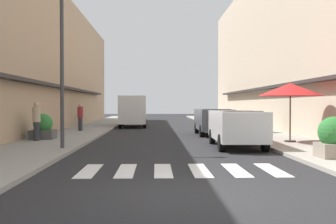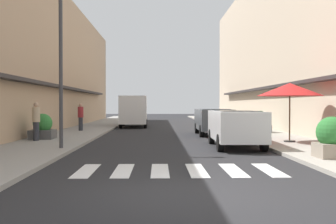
{
  "view_description": "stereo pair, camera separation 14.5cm",
  "coord_description": "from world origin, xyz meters",
  "px_view_note": "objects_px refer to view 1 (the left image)",
  "views": [
    {
      "loc": [
        -0.66,
        -7.61,
        1.71
      ],
      "look_at": [
        0.01,
        14.42,
        1.31
      ],
      "focal_mm": 42.86,
      "sensor_mm": 36.0,
      "label": 1
    },
    {
      "loc": [
        -0.51,
        -7.62,
        1.71
      ],
      "look_at": [
        0.01,
        14.42,
        1.31
      ],
      "focal_mm": 42.86,
      "sensor_mm": 36.0,
      "label": 2
    }
  ],
  "objects_px": {
    "planter_far": "(260,122)",
    "street_lamp": "(67,49)",
    "pedestrian_walking_near": "(36,120)",
    "parked_car_mid": "(213,119)",
    "delivery_van": "(133,109)",
    "cafe_umbrella": "(290,90)",
    "planter_corner": "(334,138)",
    "parked_car_near": "(237,124)",
    "planter_midblock": "(43,128)",
    "pedestrian_walking_far": "(80,116)"
  },
  "relations": [
    {
      "from": "planter_far",
      "to": "street_lamp",
      "type": "bearing_deg",
      "value": -138.59
    },
    {
      "from": "pedestrian_walking_near",
      "to": "parked_car_mid",
      "type": "bearing_deg",
      "value": 21.82
    },
    {
      "from": "delivery_van",
      "to": "cafe_umbrella",
      "type": "bearing_deg",
      "value": -61.56
    },
    {
      "from": "cafe_umbrella",
      "to": "planter_far",
      "type": "bearing_deg",
      "value": 87.45
    },
    {
      "from": "delivery_van",
      "to": "planter_corner",
      "type": "xyz_separation_m",
      "value": [
        7.09,
        -18.92,
        -0.69
      ]
    },
    {
      "from": "cafe_umbrella",
      "to": "delivery_van",
      "type": "bearing_deg",
      "value": 118.44
    },
    {
      "from": "parked_car_near",
      "to": "planter_midblock",
      "type": "bearing_deg",
      "value": 161.18
    },
    {
      "from": "pedestrian_walking_near",
      "to": "pedestrian_walking_far",
      "type": "bearing_deg",
      "value": 78.22
    },
    {
      "from": "delivery_van",
      "to": "planter_far",
      "type": "bearing_deg",
      "value": -45.28
    },
    {
      "from": "parked_car_mid",
      "to": "planter_midblock",
      "type": "height_order",
      "value": "parked_car_mid"
    },
    {
      "from": "delivery_van",
      "to": "pedestrian_walking_near",
      "type": "xyz_separation_m",
      "value": [
        -3.5,
        -12.99,
        -0.39
      ]
    },
    {
      "from": "pedestrian_walking_far",
      "to": "cafe_umbrella",
      "type": "bearing_deg",
      "value": 147.32
    },
    {
      "from": "street_lamp",
      "to": "planter_corner",
      "type": "relative_size",
      "value": 4.84
    },
    {
      "from": "pedestrian_walking_far",
      "to": "delivery_van",
      "type": "bearing_deg",
      "value": -111.21
    },
    {
      "from": "street_lamp",
      "to": "planter_midblock",
      "type": "xyz_separation_m",
      "value": [
        -2.0,
        3.99,
        -3.09
      ]
    },
    {
      "from": "street_lamp",
      "to": "planter_far",
      "type": "height_order",
      "value": "street_lamp"
    },
    {
      "from": "parked_car_near",
      "to": "planter_midblock",
      "type": "distance_m",
      "value": 8.95
    },
    {
      "from": "cafe_umbrella",
      "to": "planter_corner",
      "type": "relative_size",
      "value": 2.24
    },
    {
      "from": "street_lamp",
      "to": "planter_far",
      "type": "xyz_separation_m",
      "value": [
        9.26,
        8.17,
        -3.04
      ]
    },
    {
      "from": "street_lamp",
      "to": "parked_car_near",
      "type": "bearing_deg",
      "value": 9.67
    },
    {
      "from": "street_lamp",
      "to": "planter_corner",
      "type": "xyz_separation_m",
      "value": [
        8.59,
        -2.93,
        -3.01
      ]
    },
    {
      "from": "parked_car_near",
      "to": "pedestrian_walking_far",
      "type": "height_order",
      "value": "pedestrian_walking_far"
    },
    {
      "from": "delivery_van",
      "to": "pedestrian_walking_far",
      "type": "height_order",
      "value": "delivery_van"
    },
    {
      "from": "delivery_van",
      "to": "planter_midblock",
      "type": "relative_size",
      "value": 4.64
    },
    {
      "from": "parked_car_mid",
      "to": "cafe_umbrella",
      "type": "bearing_deg",
      "value": -64.99
    },
    {
      "from": "delivery_van",
      "to": "street_lamp",
      "type": "bearing_deg",
      "value": -95.38
    },
    {
      "from": "parked_car_near",
      "to": "planter_far",
      "type": "distance_m",
      "value": 7.6
    },
    {
      "from": "planter_corner",
      "to": "pedestrian_walking_far",
      "type": "xyz_separation_m",
      "value": [
        -9.96,
        12.78,
        0.29
      ]
    },
    {
      "from": "planter_corner",
      "to": "pedestrian_walking_far",
      "type": "height_order",
      "value": "pedestrian_walking_far"
    },
    {
      "from": "cafe_umbrella",
      "to": "planter_midblock",
      "type": "height_order",
      "value": "cafe_umbrella"
    },
    {
      "from": "planter_midblock",
      "to": "pedestrian_walking_far",
      "type": "distance_m",
      "value": 5.91
    },
    {
      "from": "parked_car_near",
      "to": "planter_far",
      "type": "height_order",
      "value": "parked_car_near"
    },
    {
      "from": "parked_car_near",
      "to": "pedestrian_walking_far",
      "type": "distance_m",
      "value": 11.75
    },
    {
      "from": "pedestrian_walking_near",
      "to": "parked_car_near",
      "type": "bearing_deg",
      "value": -19.19
    },
    {
      "from": "parked_car_near",
      "to": "delivery_van",
      "type": "relative_size",
      "value": 0.81
    },
    {
      "from": "planter_far",
      "to": "pedestrian_walking_near",
      "type": "distance_m",
      "value": 12.39
    },
    {
      "from": "planter_corner",
      "to": "pedestrian_walking_near",
      "type": "height_order",
      "value": "pedestrian_walking_near"
    },
    {
      "from": "planter_corner",
      "to": "planter_far",
      "type": "bearing_deg",
      "value": 86.55
    },
    {
      "from": "planter_far",
      "to": "parked_car_near",
      "type": "bearing_deg",
      "value": -111.53
    },
    {
      "from": "planter_corner",
      "to": "parked_car_near",
      "type": "bearing_deg",
      "value": 117.75
    },
    {
      "from": "cafe_umbrella",
      "to": "pedestrian_walking_near",
      "type": "distance_m",
      "value": 11.1
    },
    {
      "from": "parked_car_near",
      "to": "pedestrian_walking_far",
      "type": "xyz_separation_m",
      "value": [
        -7.84,
        8.75,
        0.08
      ]
    },
    {
      "from": "pedestrian_walking_far",
      "to": "planter_corner",
      "type": "bearing_deg",
      "value": 131.79
    },
    {
      "from": "parked_car_mid",
      "to": "delivery_van",
      "type": "relative_size",
      "value": 0.78
    },
    {
      "from": "parked_car_mid",
      "to": "cafe_umbrella",
      "type": "xyz_separation_m",
      "value": [
        2.52,
        -5.4,
        1.43
      ]
    },
    {
      "from": "parked_car_mid",
      "to": "street_lamp",
      "type": "distance_m",
      "value": 10.35
    },
    {
      "from": "street_lamp",
      "to": "cafe_umbrella",
      "type": "bearing_deg",
      "value": 13.59
    },
    {
      "from": "delivery_van",
      "to": "planter_corner",
      "type": "distance_m",
      "value": 20.21
    },
    {
      "from": "cafe_umbrella",
      "to": "planter_corner",
      "type": "distance_m",
      "value": 5.37
    },
    {
      "from": "street_lamp",
      "to": "planter_midblock",
      "type": "relative_size",
      "value": 5.09
    }
  ]
}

